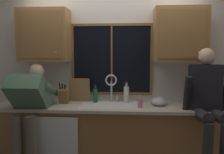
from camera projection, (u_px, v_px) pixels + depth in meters
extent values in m
cube|color=silver|center=(113.00, 76.00, 3.51)|extent=(5.48, 0.12, 2.55)
cube|color=black|center=(112.00, 60.00, 3.42)|extent=(1.10, 0.02, 0.95)
cube|color=brown|center=(112.00, 25.00, 3.36)|extent=(1.17, 0.02, 0.04)
cube|color=brown|center=(112.00, 93.00, 3.46)|extent=(1.17, 0.02, 0.04)
cube|color=brown|center=(73.00, 59.00, 3.45)|extent=(0.03, 0.02, 0.95)
cube|color=brown|center=(151.00, 60.00, 3.37)|extent=(0.03, 0.02, 0.95)
cube|color=brown|center=(112.00, 60.00, 3.41)|extent=(0.02, 0.02, 0.95)
cube|color=olive|center=(111.00, 139.00, 3.25)|extent=(3.08, 0.58, 0.88)
cube|color=beige|center=(111.00, 107.00, 3.19)|extent=(3.14, 0.62, 0.04)
cube|color=white|center=(55.00, 146.00, 2.98)|extent=(0.60, 0.02, 0.74)
cube|color=#9E703D|center=(45.00, 36.00, 3.29)|extent=(0.69, 0.33, 0.72)
cube|color=olive|center=(40.00, 35.00, 3.12)|extent=(0.61, 0.01, 0.62)
sphere|color=#B2B2B7|center=(56.00, 52.00, 3.13)|extent=(0.02, 0.02, 0.02)
cube|color=#9E703D|center=(180.00, 35.00, 3.17)|extent=(0.69, 0.33, 0.72)
cube|color=olive|center=(183.00, 34.00, 3.00)|extent=(0.61, 0.01, 0.62)
sphere|color=#B2B2B7|center=(199.00, 52.00, 3.00)|extent=(0.02, 0.02, 0.02)
cube|color=silver|center=(110.00, 106.00, 3.20)|extent=(0.80, 0.46, 0.02)
cube|color=beige|center=(96.00, 113.00, 3.22)|extent=(0.36, 0.42, 0.20)
cube|color=beige|center=(125.00, 113.00, 3.19)|extent=(0.36, 0.42, 0.20)
cube|color=silver|center=(110.00, 113.00, 3.21)|extent=(0.04, 0.42, 0.20)
cylinder|color=silver|center=(111.00, 92.00, 3.40)|extent=(0.03, 0.03, 0.30)
torus|color=silver|center=(111.00, 80.00, 3.32)|extent=(0.16, 0.02, 0.16)
cylinder|color=silver|center=(117.00, 98.00, 3.40)|extent=(0.03, 0.03, 0.09)
cylinder|color=#595147|center=(18.00, 151.00, 2.86)|extent=(0.13, 0.13, 0.88)
cylinder|color=#595147|center=(31.00, 152.00, 2.85)|extent=(0.13, 0.13, 0.88)
cube|color=#4C7259|center=(30.00, 95.00, 2.99)|extent=(0.44, 0.56, 0.57)
sphere|color=beige|center=(37.00, 71.00, 3.23)|extent=(0.21, 0.21, 0.21)
cylinder|color=#4C7259|center=(19.00, 89.00, 3.18)|extent=(0.09, 0.52, 0.26)
cylinder|color=#4C7259|center=(51.00, 89.00, 3.15)|extent=(0.09, 0.52, 0.26)
cylinder|color=#262628|center=(203.00, 116.00, 2.74)|extent=(0.14, 0.43, 0.16)
cylinder|color=#262628|center=(219.00, 116.00, 2.72)|extent=(0.14, 0.43, 0.16)
cylinder|color=#262628|center=(208.00, 144.00, 2.54)|extent=(0.11, 0.11, 0.46)
cube|color=black|center=(205.00, 87.00, 2.92)|extent=(0.45, 0.33, 0.56)
sphere|color=beige|center=(207.00, 56.00, 2.88)|extent=(0.20, 0.20, 0.20)
cylinder|color=black|center=(187.00, 94.00, 2.89)|extent=(0.08, 0.20, 0.47)
cube|color=brown|center=(64.00, 96.00, 3.29)|extent=(0.12, 0.18, 0.25)
cylinder|color=black|center=(60.00, 86.00, 3.22)|extent=(0.02, 0.05, 0.09)
cylinder|color=black|center=(62.00, 86.00, 3.22)|extent=(0.02, 0.04, 0.08)
cylinder|color=black|center=(65.00, 87.00, 3.22)|extent=(0.02, 0.04, 0.06)
cube|color=#997047|center=(80.00, 90.00, 3.42)|extent=(0.29, 0.09, 0.34)
ellipsoid|color=#B7B7BC|center=(159.00, 101.00, 3.19)|extent=(0.23, 0.23, 0.11)
cylinder|color=pink|center=(140.00, 103.00, 3.04)|extent=(0.06, 0.06, 0.12)
cylinder|color=silver|center=(140.00, 97.00, 3.03)|extent=(0.02, 0.02, 0.04)
cylinder|color=silver|center=(140.00, 96.00, 3.01)|extent=(0.01, 0.04, 0.01)
cylinder|color=#1E592D|center=(95.00, 96.00, 3.36)|extent=(0.07, 0.07, 0.19)
cylinder|color=#184724|center=(95.00, 87.00, 3.35)|extent=(0.03, 0.03, 0.05)
cylinder|color=black|center=(95.00, 85.00, 3.35)|extent=(0.03, 0.03, 0.01)
cylinder|color=silver|center=(126.00, 95.00, 3.34)|extent=(0.08, 0.08, 0.23)
cylinder|color=#B3AFA7|center=(126.00, 85.00, 3.32)|extent=(0.03, 0.03, 0.06)
cylinder|color=black|center=(126.00, 82.00, 3.32)|extent=(0.04, 0.04, 0.01)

